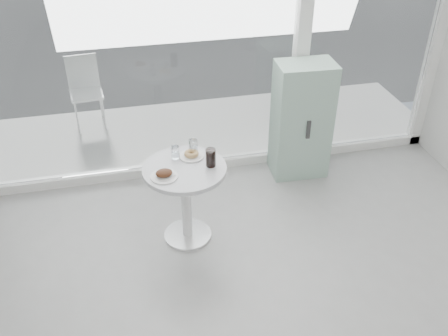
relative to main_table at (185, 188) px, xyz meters
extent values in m
cube|color=white|center=(0.50, 1.10, -0.50)|extent=(5.00, 0.12, 0.10)
cube|color=white|center=(2.94, 1.10, 0.95)|extent=(0.12, 0.12, 3.00)
cube|color=white|center=(1.40, 1.10, 0.95)|extent=(0.14, 0.14, 3.00)
cube|color=white|center=(-0.27, 1.10, 0.85)|extent=(3.21, 0.02, 2.60)
cube|color=white|center=(2.17, 1.10, 0.85)|extent=(1.41, 0.02, 2.60)
cylinder|color=silver|center=(0.00, 0.00, -0.54)|extent=(0.44, 0.44, 0.03)
cylinder|color=silver|center=(0.00, 0.00, -0.18)|extent=(0.09, 0.09, 0.70)
cylinder|color=white|center=(0.00, 0.00, 0.20)|extent=(0.72, 0.72, 0.04)
cube|color=beige|center=(0.50, 1.90, -0.53)|extent=(5.60, 1.60, 0.05)
cube|color=#8EB5A3|center=(1.36, 0.81, 0.08)|extent=(0.60, 0.41, 1.26)
cube|color=#333333|center=(1.36, 0.61, 0.08)|extent=(0.04, 0.02, 0.20)
cylinder|color=silver|center=(-1.00, 2.11, -0.29)|extent=(0.02, 0.02, 0.43)
cylinder|color=silver|center=(-0.68, 2.14, -0.29)|extent=(0.02, 0.02, 0.43)
cylinder|color=silver|center=(-1.04, 2.43, -0.29)|extent=(0.02, 0.02, 0.43)
cylinder|color=silver|center=(-0.72, 2.46, -0.29)|extent=(0.02, 0.02, 0.43)
cube|color=silver|center=(-0.86, 2.28, -0.07)|extent=(0.41, 0.41, 0.03)
cube|color=silver|center=(-0.88, 2.46, 0.16)|extent=(0.38, 0.06, 0.43)
cylinder|color=white|center=(-0.18, -0.11, 0.23)|extent=(0.23, 0.23, 0.01)
cube|color=silver|center=(-0.16, -0.12, 0.24)|extent=(0.15, 0.15, 0.00)
ellipsoid|color=#33190D|center=(-0.18, -0.11, 0.26)|extent=(0.14, 0.11, 0.06)
ellipsoid|color=#33190D|center=(-0.15, -0.09, 0.25)|extent=(0.07, 0.06, 0.04)
cylinder|color=white|center=(0.09, 0.15, 0.23)|extent=(0.22, 0.22, 0.01)
torus|color=tan|center=(0.09, 0.15, 0.25)|extent=(0.13, 0.13, 0.04)
cylinder|color=white|center=(-0.05, 0.16, 0.28)|extent=(0.07, 0.07, 0.12)
cylinder|color=white|center=(-0.05, 0.16, 0.25)|extent=(0.06, 0.06, 0.06)
cylinder|color=white|center=(0.12, 0.22, 0.28)|extent=(0.08, 0.08, 0.13)
cylinder|color=white|center=(0.12, 0.22, 0.26)|extent=(0.07, 0.07, 0.07)
cylinder|color=white|center=(0.22, -0.02, 0.30)|extent=(0.09, 0.09, 0.16)
cylinder|color=black|center=(0.22, -0.02, 0.29)|extent=(0.07, 0.07, 0.15)
camera|label=1|loc=(-0.45, -3.50, 2.57)|focal=40.00mm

